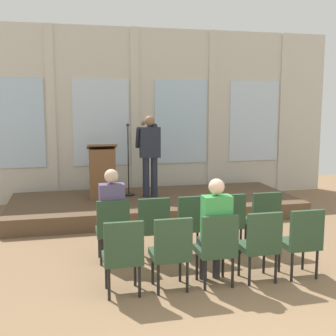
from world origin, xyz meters
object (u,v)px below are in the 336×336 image
Objects in this scene: chair_r0_c1 at (153,224)px; chair_r0_c3 at (228,219)px; mic_stand at (129,180)px; chair_r1_c1 at (171,249)px; chair_r0_c4 at (263,217)px; speaker at (150,150)px; lectern at (102,172)px; chair_r0_c2 at (191,221)px; audience_r1_c2 at (215,226)px; chair_r0_c0 at (113,226)px; chair_r1_c0 at (123,253)px; chair_r1_c4 at (302,239)px; audience_r0_c0 at (112,210)px; chair_r1_c3 at (260,242)px; chair_r1_c2 at (217,245)px.

chair_r0_c1 is 1.00× the size of chair_r0_c3.
mic_stand is 4.28m from chair_r1_c1.
chair_r0_c4 is at bearing 0.00° from chair_r0_c1.
speaker is 0.83m from mic_stand.
chair_r0_c3 is at bearing -60.72° from lectern.
chair_r0_c4 is 1.00× the size of chair_r1_c1.
mic_stand reaches higher than chair_r0_c4.
audience_r1_c2 is at bearing -90.00° from chair_r0_c2.
chair_r0_c0 and chair_r1_c1 have the same top height.
lectern is 1.23× the size of chair_r1_c0.
chair_r1_c0 and chair_r1_c4 have the same top height.
audience_r1_c2 is (1.17, 0.08, 0.22)m from chair_r1_c0.
mic_stand is (-0.42, 0.26, -0.67)m from speaker.
audience_r0_c0 is 1.00× the size of audience_r1_c2.
audience_r0_c0 is 1.63m from audience_r1_c2.
chair_r0_c4 and chair_r1_c4 have the same top height.
chair_r0_c0 is 2.61m from chair_r1_c4.
chair_r1_c1 is (0.59, -1.14, 0.00)m from chair_r0_c0.
mic_stand is 1.65× the size of chair_r1_c3.
speaker is at bearing 91.02° from audience_r1_c2.
chair_r1_c2 is 0.24m from audience_r1_c2.
audience_r1_c2 reaches higher than chair_r0_c4.
chair_r0_c1 is 1.28m from chair_r1_c0.
chair_r1_c1 is at bearing -91.29° from mic_stand.
lectern reaches higher than chair_r1_c2.
chair_r0_c1 is at bearing 117.31° from chair_r1_c2.
chair_r1_c1 is 1.00× the size of chair_r1_c4.
chair_r0_c2 is (1.07, -2.95, -0.33)m from lectern.
chair_r0_c2 and chair_r1_c4 have the same top height.
audience_r1_c2 is (0.59, -1.06, 0.22)m from chair_r0_c1.
chair_r1_c2 is at bearing -89.00° from speaker.
chair_r0_c0 is 2.10m from chair_r1_c3.
audience_r1_c2 is at bearing -83.32° from mic_stand.
audience_r1_c2 is at bearing -60.97° from chair_r0_c1.
chair_r0_c0 is 1.00× the size of chair_r0_c2.
chair_r0_c3 and chair_r0_c4 have the same top height.
audience_r1_c2 is (0.49, -4.19, 0.11)m from mic_stand.
chair_r1_c2 is at bearing -62.69° from chair_r0_c1.
chair_r0_c0 is 1.00× the size of chair_r1_c0.
chair_r0_c0 is at bearing -90.00° from audience_r0_c0.
chair_r1_c0 is (-2.35, -1.14, 0.00)m from chair_r0_c4.
chair_r0_c0 is 1.00× the size of chair_r0_c3.
chair_r0_c2 is 1.00× the size of chair_r0_c3.
audience_r0_c0 is 1.78m from chair_r0_c3.
speaker is 1.27× the size of audience_r0_c0.
chair_r1_c2 is (0.59, 0.00, 0.00)m from chair_r1_c1.
audience_r0_c0 is at bearing 115.77° from chair_r1_c1.
chair_r0_c2 is at bearing 90.00° from audience_r1_c2.
mic_stand reaches higher than chair_r1_c1.
chair_r1_c2 is at bearing -135.93° from chair_r0_c4.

